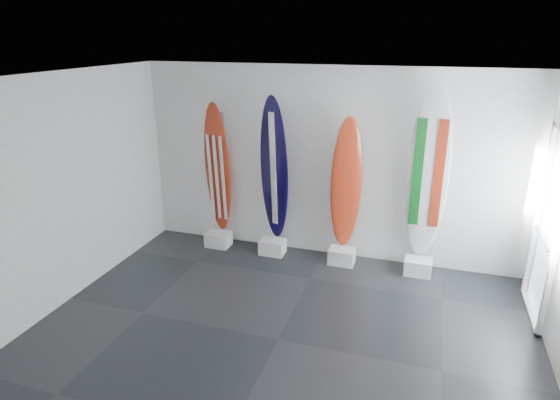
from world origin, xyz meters
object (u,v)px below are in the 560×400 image
(surfboard_swiss, at_px, (346,184))
(surfboard_italy, at_px, (428,174))
(surfboard_usa, at_px, (218,169))
(surfboard_navy, at_px, (274,170))

(surfboard_swiss, bearing_deg, surfboard_italy, -19.23)
(surfboard_italy, bearing_deg, surfboard_usa, -179.76)
(surfboard_usa, xyz_separation_m, surfboard_navy, (0.97, 0.00, 0.07))
(surfboard_swiss, bearing_deg, surfboard_usa, 160.77)
(surfboard_swiss, relative_size, surfboard_italy, 0.79)
(surfboard_navy, xyz_separation_m, surfboard_italy, (2.31, 0.00, 0.14))
(surfboard_usa, height_order, surfboard_navy, surfboard_navy)
(surfboard_usa, xyz_separation_m, surfboard_swiss, (2.12, 0.00, -0.06))
(surfboard_usa, height_order, surfboard_swiss, surfboard_usa)
(surfboard_navy, distance_m, surfboard_italy, 2.31)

